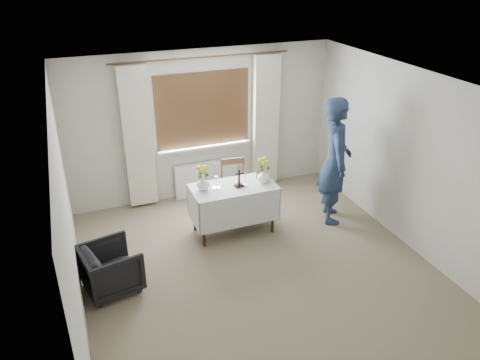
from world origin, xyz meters
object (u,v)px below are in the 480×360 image
wooden_cross (239,178)px  flower_vase_left (203,183)px  armchair (111,268)px  flower_vase_right (264,176)px  altar_table (233,209)px  person (335,161)px  wooden_chair (235,188)px

wooden_cross → flower_vase_left: size_ratio=1.40×
armchair → flower_vase_right: (2.35, 0.69, 0.56)m
altar_table → flower_vase_right: size_ratio=6.26×
flower_vase_left → flower_vase_right: (0.90, -0.10, -0.00)m
person → flower_vase_right: 1.13m
flower_vase_left → armchair: bearing=-151.5°
altar_table → armchair: 2.02m
wooden_chair → altar_table: bearing=-106.2°
wooden_cross → flower_vase_left: bearing=158.5°
armchair → flower_vase_left: bearing=-73.5°
altar_table → armchair: bearing=-159.0°
wooden_chair → flower_vase_right: 0.71m
wooden_chair → wooden_cross: (-0.14, -0.54, 0.45)m
armchair → person: person is taller
altar_table → wooden_chair: wooden_chair is taller
wooden_chair → armchair: (-2.10, -1.22, -0.15)m
person → flower_vase_left: size_ratio=9.92×
armchair → wooden_chair: bearing=-71.9°
flower_vase_right → armchair: bearing=-163.7°
person → flower_vase_right: bearing=104.4°
wooden_chair → flower_vase_left: 0.88m
flower_vase_right → person: bearing=-7.2°
wooden_cross → wooden_chair: bearing=65.0°
altar_table → person: (1.58, -0.18, 0.61)m
armchair → person: (3.46, 0.55, 0.69)m
wooden_cross → altar_table: bearing=142.1°
wooden_chair → flower_vase_left: (-0.65, -0.43, 0.41)m
armchair → wooden_cross: size_ratio=2.40×
armchair → flower_vase_right: size_ratio=3.38×
armchair → person: bearing=-93.0°
wooden_chair → flower_vase_left: bearing=-139.1°
altar_table → wooden_cross: wooden_cross is taller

